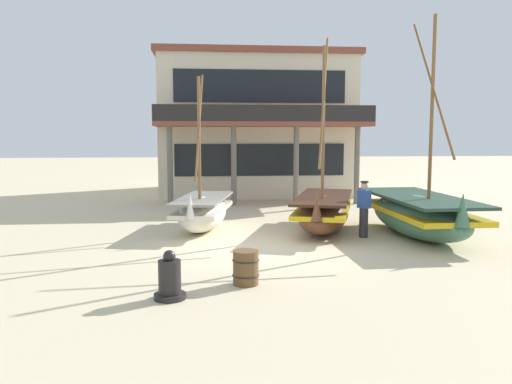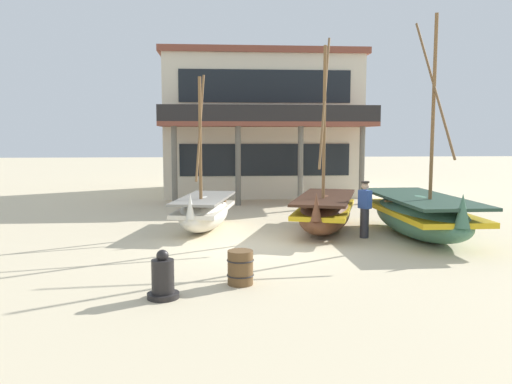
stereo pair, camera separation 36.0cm
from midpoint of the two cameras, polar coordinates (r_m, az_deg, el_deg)
ground_plane at (r=14.10m, az=-0.33°, el=-6.11°), size 120.00×120.00×0.00m
fishing_boat_near_left at (r=16.65m, az=-6.51°, el=-2.15°), size 2.11×4.03×4.92m
fishing_boat_centre_large at (r=16.18m, az=16.92°, el=-2.32°), size 2.11×5.48×6.38m
fishing_boat_far_right at (r=16.50m, az=6.86°, el=-2.11°), size 2.93×4.88×6.09m
fisherman_by_hull at (r=15.60m, az=11.19°, el=-1.92°), size 0.38×0.42×1.68m
capstan_winch at (r=9.83m, az=-10.57°, el=-9.51°), size 0.60×0.60×0.92m
wooden_barrel at (r=10.58m, az=-2.12°, el=-8.35°), size 0.56×0.56×0.70m
harbor_building_main at (r=27.76m, az=-0.66°, el=7.41°), size 9.94×9.44×7.15m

